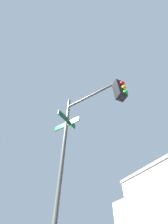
{
  "coord_description": "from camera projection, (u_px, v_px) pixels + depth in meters",
  "views": [
    {
      "loc": [
        -3.49,
        -8.04,
        1.43
      ],
      "look_at": [
        -6.09,
        -6.93,
        4.26
      ],
      "focal_mm": 22.0,
      "sensor_mm": 36.0,
      "label": 1
    }
  ],
  "objects": [
    {
      "name": "traffic_signal_near",
      "position": [
        89.0,
        124.0,
        4.31
      ],
      "size": [
        2.46,
        1.79,
        5.97
      ],
      "color": "#474C47",
      "rests_on": "ground_plane"
    }
  ]
}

